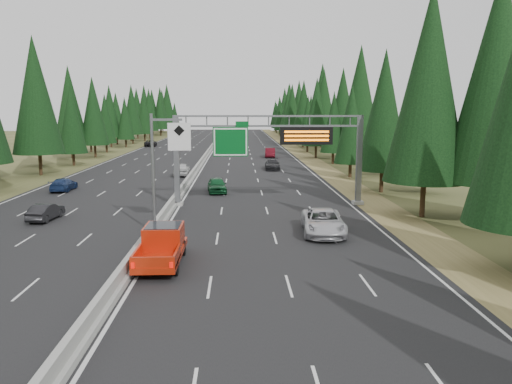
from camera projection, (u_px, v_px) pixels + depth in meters
road at (206, 158)px, 87.90m from camera, size 32.00×260.00×0.08m
shoulder_right at (306, 157)px, 88.55m from camera, size 3.60×260.00×0.06m
shoulder_left at (104, 158)px, 87.25m from camera, size 3.60×260.00×0.06m
median_barrier at (206, 156)px, 87.84m from camera, size 0.70×260.00×0.85m
sign_gantry at (276, 146)px, 42.88m from camera, size 16.75×0.98×7.80m
hov_sign_pole at (162, 165)px, 32.89m from camera, size 2.80×0.50×8.00m
tree_row_right at (348, 105)px, 75.86m from camera, size 11.48×243.94×18.64m
tree_row_left at (49, 105)px, 72.77m from camera, size 11.72×246.66×18.71m
silver_minivan at (323, 222)px, 33.40m from camera, size 3.11×6.04×1.63m
red_pickup at (163, 243)px, 27.13m from camera, size 2.15×6.03×1.96m
car_ahead_green at (217, 185)px, 50.32m from camera, size 2.23×4.60×1.52m
car_ahead_dkred at (270, 153)px, 87.91m from camera, size 2.08×5.07×1.63m
car_ahead_dkgrey at (272, 164)px, 69.84m from camera, size 2.14×4.98×1.43m
car_ahead_white at (220, 142)px, 118.54m from camera, size 2.64×5.58×1.54m
car_ahead_far at (232, 138)px, 134.02m from camera, size 2.11×4.82×1.62m
car_onc_near at (46, 212)px, 37.61m from camera, size 1.68×3.97×1.27m
car_onc_blue at (64, 184)px, 51.43m from camera, size 1.89×4.53×1.31m
car_onc_white at (182, 169)px, 63.22m from camera, size 2.14×4.91×1.65m
car_onc_far at (151, 143)px, 115.17m from camera, size 2.90×5.66×1.53m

